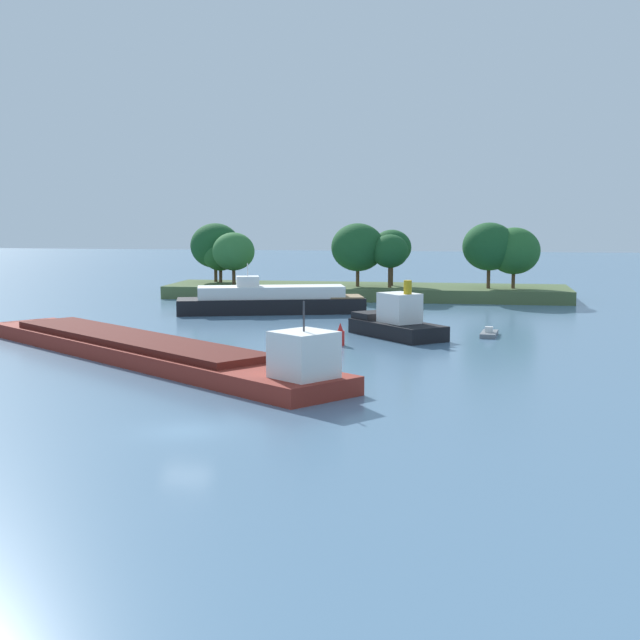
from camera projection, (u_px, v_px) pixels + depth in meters
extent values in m
plane|color=slate|center=(186.00, 431.00, 45.71)|extent=(400.00, 400.00, 0.00)
cube|color=#4C6038|center=(366.00, 292.00, 114.32)|extent=(50.60, 11.52, 1.58)
cylinder|color=#513823|center=(216.00, 274.00, 120.06)|extent=(0.44, 0.44, 2.15)
ellipsoid|color=#194C23|center=(215.00, 246.00, 119.60)|extent=(6.63, 6.63, 5.97)
cylinder|color=#513823|center=(221.00, 276.00, 118.63)|extent=(0.44, 0.44, 1.80)
ellipsoid|color=#235B28|center=(220.00, 255.00, 118.29)|extent=(4.70, 4.70, 4.23)
cylinder|color=#513823|center=(234.00, 276.00, 115.71)|extent=(0.44, 0.44, 2.07)
ellipsoid|color=#2D6B33|center=(234.00, 251.00, 115.32)|extent=(5.43, 5.43, 4.88)
cylinder|color=#513823|center=(358.00, 277.00, 112.52)|extent=(0.44, 0.44, 2.25)
ellipsoid|color=#194C23|center=(358.00, 247.00, 112.05)|extent=(6.65, 6.65, 5.98)
cylinder|color=#513823|center=(391.00, 274.00, 113.90)|extent=(0.44, 0.44, 2.84)
ellipsoid|color=#194C23|center=(392.00, 247.00, 113.48)|extent=(4.98, 4.98, 4.48)
cylinder|color=#513823|center=(390.00, 277.00, 111.00)|extent=(0.44, 0.44, 2.66)
ellipsoid|color=#194C23|center=(390.00, 251.00, 110.61)|extent=(4.59, 4.59, 4.13)
cylinder|color=#513823|center=(488.00, 278.00, 109.83)|extent=(0.44, 0.44, 2.51)
ellipsoid|color=#194C23|center=(489.00, 247.00, 109.36)|extent=(6.50, 6.50, 5.85)
cylinder|color=#513823|center=(513.00, 280.00, 109.77)|extent=(0.44, 0.44, 2.06)
ellipsoid|color=#235B28|center=(514.00, 251.00, 109.33)|extent=(6.33, 6.33, 5.70)
cube|color=maroon|center=(143.00, 352.00, 67.10)|extent=(35.54, 29.58, 1.17)
cube|color=#4F1812|center=(132.00, 339.00, 68.09)|extent=(25.42, 21.40, 0.50)
cube|color=white|center=(304.00, 355.00, 53.73)|extent=(4.51, 4.52, 2.80)
cylinder|color=#333338|center=(304.00, 316.00, 53.45)|extent=(0.12, 0.12, 1.80)
cube|color=maroon|center=(26.00, 326.00, 81.54)|extent=(3.43, 4.03, 1.06)
cube|color=black|center=(397.00, 330.00, 79.17)|extent=(9.30, 9.84, 1.32)
cube|color=black|center=(375.00, 315.00, 81.87)|extent=(4.49, 4.40, 0.60)
cube|color=white|center=(400.00, 308.00, 78.68)|extent=(4.17, 4.24, 2.60)
cylinder|color=gold|center=(408.00, 287.00, 77.49)|extent=(0.70, 0.70, 1.20)
cylinder|color=black|center=(366.00, 322.00, 83.26)|extent=(0.73, 0.69, 0.70)
cube|color=black|center=(271.00, 306.00, 97.37)|extent=(20.64, 9.82, 1.65)
cube|color=white|center=(271.00, 292.00, 97.19)|extent=(16.18, 7.96, 1.30)
cube|color=white|center=(248.00, 281.00, 96.75)|extent=(2.86, 2.58, 1.10)
cube|color=#937551|center=(345.00, 296.00, 98.21)|extent=(4.59, 4.84, 0.16)
cylinder|color=silver|center=(248.00, 270.00, 96.59)|extent=(0.10, 0.10, 1.40)
cube|color=slate|center=(489.00, 334.00, 79.76)|extent=(1.74, 3.78, 0.39)
cube|color=white|center=(489.00, 329.00, 79.44)|extent=(0.72, 0.57, 0.50)
cube|color=black|center=(491.00, 330.00, 81.64)|extent=(0.35, 0.31, 0.56)
cylinder|color=red|center=(340.00, 338.00, 74.33)|extent=(0.70, 0.70, 1.20)
cone|color=red|center=(340.00, 327.00, 74.22)|extent=(0.49, 0.49, 0.70)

